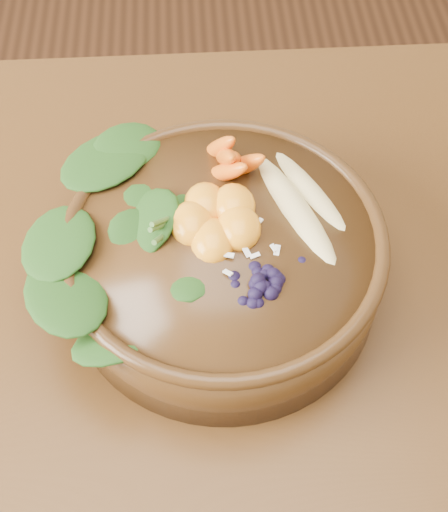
{
  "coord_description": "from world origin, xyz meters",
  "views": [
    {
      "loc": [
        0.08,
        -0.32,
        1.36
      ],
      "look_at": [
        0.1,
        0.08,
        0.8
      ],
      "focal_mm": 50.0,
      "sensor_mm": 36.0,
      "label": 1
    }
  ],
  "objects_px": {
    "dining_table": "(134,400)",
    "mandarin_cluster": "(216,210)",
    "stoneware_bowl": "(224,262)",
    "blueberry_pile": "(262,272)",
    "carrot_cluster": "(234,128)",
    "banana_halves": "(304,189)",
    "kale_heap": "(147,193)"
  },
  "relations": [
    {
      "from": "blueberry_pile",
      "to": "dining_table",
      "type": "bearing_deg",
      "value": -169.8
    },
    {
      "from": "banana_halves",
      "to": "mandarin_cluster",
      "type": "bearing_deg",
      "value": 170.25
    },
    {
      "from": "kale_heap",
      "to": "blueberry_pile",
      "type": "relative_size",
      "value": 1.42
    },
    {
      "from": "mandarin_cluster",
      "to": "blueberry_pile",
      "type": "xyz_separation_m",
      "value": [
        0.04,
        -0.07,
        0.0
      ]
    },
    {
      "from": "stoneware_bowl",
      "to": "blueberry_pile",
      "type": "xyz_separation_m",
      "value": [
        0.03,
        -0.06,
        0.06
      ]
    },
    {
      "from": "mandarin_cluster",
      "to": "blueberry_pile",
      "type": "distance_m",
      "value": 0.08
    },
    {
      "from": "carrot_cluster",
      "to": "blueberry_pile",
      "type": "bearing_deg",
      "value": -109.55
    },
    {
      "from": "kale_heap",
      "to": "mandarin_cluster",
      "type": "xyz_separation_m",
      "value": [
        0.06,
        -0.02,
        -0.01
      ]
    },
    {
      "from": "kale_heap",
      "to": "banana_halves",
      "type": "height_order",
      "value": "kale_heap"
    },
    {
      "from": "stoneware_bowl",
      "to": "mandarin_cluster",
      "type": "relative_size",
      "value": 3.15
    },
    {
      "from": "stoneware_bowl",
      "to": "blueberry_pile",
      "type": "distance_m",
      "value": 0.09
    },
    {
      "from": "carrot_cluster",
      "to": "blueberry_pile",
      "type": "xyz_separation_m",
      "value": [
        0.01,
        -0.15,
        -0.02
      ]
    },
    {
      "from": "carrot_cluster",
      "to": "kale_heap",
      "type": "bearing_deg",
      "value": -169.49
    },
    {
      "from": "carrot_cluster",
      "to": "banana_halves",
      "type": "height_order",
      "value": "carrot_cluster"
    },
    {
      "from": "stoneware_bowl",
      "to": "blueberry_pile",
      "type": "relative_size",
      "value": 2.16
    },
    {
      "from": "stoneware_bowl",
      "to": "mandarin_cluster",
      "type": "bearing_deg",
      "value": 108.52
    },
    {
      "from": "stoneware_bowl",
      "to": "carrot_cluster",
      "type": "distance_m",
      "value": 0.13
    },
    {
      "from": "carrot_cluster",
      "to": "banana_halves",
      "type": "relative_size",
      "value": 0.47
    },
    {
      "from": "dining_table",
      "to": "banana_halves",
      "type": "distance_m",
      "value": 0.29
    },
    {
      "from": "blueberry_pile",
      "to": "banana_halves",
      "type": "bearing_deg",
      "value": 63.34
    },
    {
      "from": "dining_table",
      "to": "mandarin_cluster",
      "type": "height_order",
      "value": "mandarin_cluster"
    },
    {
      "from": "mandarin_cluster",
      "to": "carrot_cluster",
      "type": "bearing_deg",
      "value": 75.05
    },
    {
      "from": "stoneware_bowl",
      "to": "banana_halves",
      "type": "distance_m",
      "value": 0.1
    },
    {
      "from": "stoneware_bowl",
      "to": "kale_heap",
      "type": "distance_m",
      "value": 0.1
    },
    {
      "from": "dining_table",
      "to": "banana_halves",
      "type": "height_order",
      "value": "banana_halves"
    },
    {
      "from": "kale_heap",
      "to": "blueberry_pile",
      "type": "distance_m",
      "value": 0.14
    },
    {
      "from": "dining_table",
      "to": "stoneware_bowl",
      "type": "height_order",
      "value": "stoneware_bowl"
    },
    {
      "from": "dining_table",
      "to": "carrot_cluster",
      "type": "bearing_deg",
      "value": 56.95
    },
    {
      "from": "banana_halves",
      "to": "stoneware_bowl",
      "type": "bearing_deg",
      "value": -177.26
    },
    {
      "from": "blueberry_pile",
      "to": "kale_heap",
      "type": "bearing_deg",
      "value": 136.66
    },
    {
      "from": "dining_table",
      "to": "kale_heap",
      "type": "bearing_deg",
      "value": 75.42
    },
    {
      "from": "mandarin_cluster",
      "to": "dining_table",
      "type": "bearing_deg",
      "value": -133.95
    }
  ]
}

